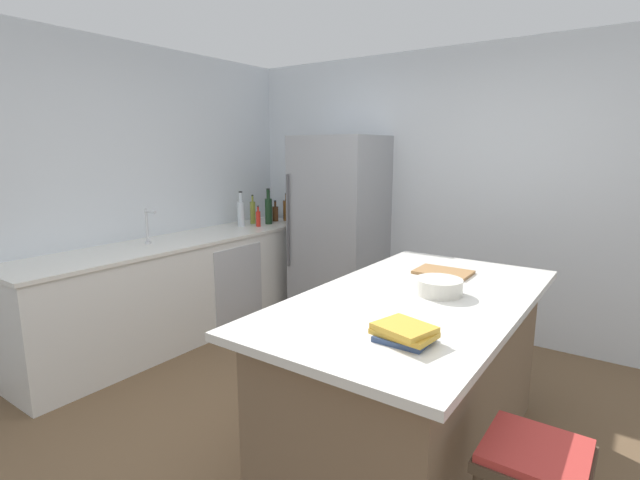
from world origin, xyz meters
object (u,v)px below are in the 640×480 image
(cutting_board, at_px, (443,272))
(mixing_bowl, at_px, (439,287))
(syrup_bottle, at_px, (275,213))
(cookbook_stack, at_px, (404,333))
(olive_oil_bottle, at_px, (253,212))
(bar_stool, at_px, (533,479))
(gin_bottle, at_px, (269,210))
(whiskey_bottle, at_px, (287,210))
(wine_bottle, at_px, (268,210))
(sink_faucet, at_px, (148,226))
(soda_bottle, at_px, (241,212))
(hot_sauce_bottle, at_px, (258,218))
(refrigerator, at_px, (339,229))
(kitchen_island, at_px, (413,377))

(cutting_board, bearing_deg, mixing_bowl, -72.34)
(syrup_bottle, xyz_separation_m, cookbook_stack, (2.65, -2.28, -0.02))
(olive_oil_bottle, xyz_separation_m, cookbook_stack, (2.73, -2.00, -0.06))
(bar_stool, distance_m, gin_bottle, 3.92)
(whiskey_bottle, distance_m, cutting_board, 2.66)
(gin_bottle, height_order, wine_bottle, wine_bottle)
(bar_stool, xyz_separation_m, syrup_bottle, (-3.17, 2.30, 0.44))
(whiskey_bottle, distance_m, wine_bottle, 0.30)
(bar_stool, height_order, sink_faucet, sink_faucet)
(sink_faucet, xyz_separation_m, whiskey_bottle, (0.12, 1.70, -0.04))
(olive_oil_bottle, height_order, mixing_bowl, olive_oil_bottle)
(soda_bottle, xyz_separation_m, cutting_board, (2.46, -0.71, -0.10))
(hot_sauce_bottle, xyz_separation_m, soda_bottle, (-0.16, -0.09, 0.06))
(refrigerator, xyz_separation_m, hot_sauce_bottle, (-0.79, -0.34, 0.08))
(olive_oil_bottle, bearing_deg, gin_bottle, 73.53)
(sink_faucet, relative_size, gin_bottle, 0.88)
(wine_bottle, bearing_deg, olive_oil_bottle, -149.99)
(kitchen_island, relative_size, cutting_board, 5.89)
(kitchen_island, height_order, cutting_board, cutting_board)
(bar_stool, height_order, gin_bottle, gin_bottle)
(whiskey_bottle, relative_size, cookbook_stack, 1.19)
(bar_stool, xyz_separation_m, olive_oil_bottle, (-3.25, 2.02, 0.48))
(soda_bottle, bearing_deg, mixing_bowl, -23.62)
(bar_stool, height_order, wine_bottle, wine_bottle)
(wine_bottle, bearing_deg, soda_bottle, -115.31)
(kitchen_island, xyz_separation_m, soda_bottle, (-2.51, 1.23, 0.58))
(refrigerator, bearing_deg, wine_bottle, -169.49)
(refrigerator, height_order, whiskey_bottle, refrigerator)
(hot_sauce_bottle, relative_size, cookbook_stack, 0.84)
(wine_bottle, xyz_separation_m, olive_oil_bottle, (-0.15, -0.09, -0.03))
(soda_bottle, relative_size, cookbook_stack, 1.41)
(whiskey_bottle, bearing_deg, olive_oil_bottle, -111.66)
(bar_stool, relative_size, gin_bottle, 2.00)
(wine_bottle, distance_m, cookbook_stack, 3.32)
(kitchen_island, height_order, whiskey_bottle, whiskey_bottle)
(wine_bottle, bearing_deg, kitchen_island, -32.49)
(soda_bottle, height_order, cutting_board, soda_bottle)
(soda_bottle, bearing_deg, refrigerator, 24.55)
(whiskey_bottle, relative_size, mixing_bowl, 1.23)
(bar_stool, distance_m, sink_faucet, 3.34)
(soda_bottle, bearing_deg, syrup_bottle, 82.38)
(kitchen_island, distance_m, wine_bottle, 2.87)
(bar_stool, relative_size, hot_sauce_bottle, 3.11)
(sink_faucet, distance_m, mixing_bowl, 2.58)
(hot_sauce_bottle, height_order, mixing_bowl, hot_sauce_bottle)
(hot_sauce_bottle, bearing_deg, wine_bottle, 97.22)
(sink_faucet, height_order, cutting_board, sink_faucet)
(refrigerator, bearing_deg, cutting_board, -36.97)
(gin_bottle, bearing_deg, refrigerator, 2.48)
(hot_sauce_bottle, distance_m, soda_bottle, 0.19)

